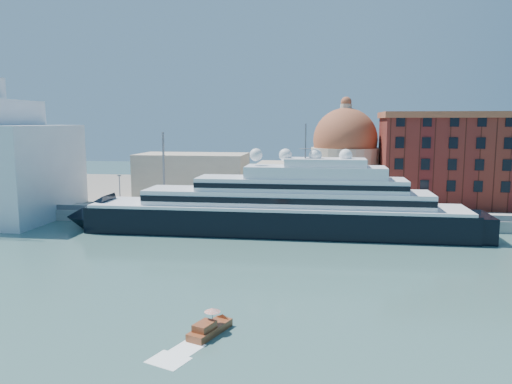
# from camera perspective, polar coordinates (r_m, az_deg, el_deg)

# --- Properties ---
(ground) EXTENTS (400.00, 400.00, 0.00)m
(ground) POSITION_cam_1_polar(r_m,az_deg,el_deg) (82.47, -4.28, -8.05)
(ground) COLOR #375F59
(ground) RESTS_ON ground
(quay) EXTENTS (180.00, 10.00, 2.50)m
(quay) POSITION_cam_1_polar(r_m,az_deg,el_deg) (114.74, -0.67, -2.81)
(quay) COLOR gray
(quay) RESTS_ON ground
(land) EXTENTS (260.00, 72.00, 2.00)m
(land) POSITION_cam_1_polar(r_m,az_deg,el_deg) (154.89, 1.63, -0.08)
(land) COLOR slate
(land) RESTS_ON ground
(quay_fence) EXTENTS (180.00, 0.10, 1.20)m
(quay_fence) POSITION_cam_1_polar(r_m,az_deg,el_deg) (110.03, -1.02, -2.30)
(quay_fence) COLOR slate
(quay_fence) RESTS_ON quay
(superyacht) EXTENTS (87.87, 12.18, 26.26)m
(superyacht) POSITION_cam_1_polar(r_m,az_deg,el_deg) (102.81, 0.89, -2.22)
(superyacht) COLOR black
(superyacht) RESTS_ON ground
(service_barge) EXTENTS (13.68, 5.47, 3.01)m
(service_barge) POSITION_cam_1_polar(r_m,az_deg,el_deg) (121.04, -26.81, -3.30)
(service_barge) COLOR white
(service_barge) RESTS_ON ground
(water_taxi) EXTENTS (4.08, 6.36, 2.87)m
(water_taxi) POSITION_cam_1_polar(r_m,az_deg,el_deg) (56.08, -5.38, -15.23)
(water_taxi) COLOR maroon
(water_taxi) RESTS_ON ground
(warehouse) EXTENTS (43.00, 19.00, 23.25)m
(warehouse) POSITION_cam_1_polar(r_m,az_deg,el_deg) (134.33, 23.13, 3.53)
(warehouse) COLOR maroon
(warehouse) RESTS_ON land
(church) EXTENTS (66.00, 18.00, 25.50)m
(church) POSITION_cam_1_polar(r_m,az_deg,el_deg) (136.06, 3.50, 2.99)
(church) COLOR beige
(church) RESTS_ON land
(lamp_posts) EXTENTS (120.80, 2.40, 18.00)m
(lamp_posts) POSITION_cam_1_polar(r_m,az_deg,el_deg) (114.36, -7.10, 1.45)
(lamp_posts) COLOR slate
(lamp_posts) RESTS_ON quay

